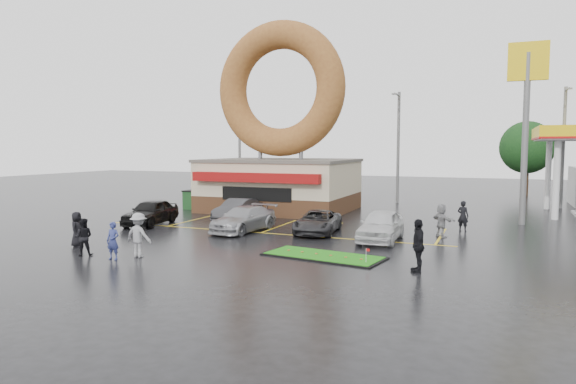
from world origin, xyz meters
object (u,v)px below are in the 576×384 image
at_px(car_grey, 318,222).
at_px(shell_sign, 527,98).
at_px(dumpster, 197,200).
at_px(donut_shop, 280,149).
at_px(streetlight_left, 239,145).
at_px(putting_green, 324,256).
at_px(car_black, 151,212).
at_px(streetlight_right, 563,144).
at_px(person_blue, 113,241).
at_px(person_cameraman, 418,246).
at_px(car_silver, 244,219).
at_px(streetlight_mid, 398,144).
at_px(car_white, 381,225).
at_px(car_dgrey, 238,210).

bearing_deg(car_grey, shell_sign, 29.68).
xyz_separation_m(car_grey, dumpster, (-11.71, 6.69, 0.05)).
distance_m(donut_shop, streetlight_left, 9.87).
relative_size(streetlight_left, putting_green, 1.71).
height_order(car_black, dumpster, car_black).
bearing_deg(dumpster, streetlight_right, 24.90).
relative_size(person_blue, person_cameraman, 0.79).
height_order(streetlight_left, putting_green, streetlight_left).
distance_m(car_black, dumpster, 7.83).
height_order(car_silver, putting_green, car_silver).
height_order(streetlight_mid, car_silver, streetlight_mid).
bearing_deg(streetlight_left, streetlight_mid, 4.09).
relative_size(car_silver, person_cameraman, 2.39).
bearing_deg(shell_sign, car_white, -127.74).
relative_size(streetlight_left, streetlight_right, 1.00).
xyz_separation_m(shell_sign, streetlight_left, (-23.00, 7.92, -2.60)).
distance_m(streetlight_mid, car_dgrey, 16.21).
height_order(donut_shop, car_dgrey, donut_shop).
height_order(donut_shop, streetlight_mid, donut_shop).
relative_size(streetlight_right, person_blue, 5.83).
relative_size(car_black, car_silver, 0.94).
bearing_deg(dumpster, putting_green, -39.78).
xyz_separation_m(car_silver, car_grey, (3.92, 0.96, -0.07)).
height_order(car_dgrey, car_grey, car_dgrey).
bearing_deg(shell_sign, person_cameraman, -105.70).
distance_m(donut_shop, person_blue, 18.14).
xyz_separation_m(streetlight_right, car_white, (-9.58, -18.42, -4.02)).
bearing_deg(car_dgrey, dumpster, 146.37).
relative_size(car_silver, car_white, 1.05).
distance_m(person_blue, dumpster, 17.09).
xyz_separation_m(streetlight_left, car_silver, (8.91, -16.42, -4.10)).
relative_size(streetlight_left, car_grey, 2.07).
relative_size(streetlight_left, person_cameraman, 4.60).
bearing_deg(streetlight_mid, person_cameraman, -77.77).
xyz_separation_m(car_dgrey, car_white, (9.76, -3.56, 0.08)).
relative_size(streetlight_right, putting_green, 1.71).
height_order(car_silver, car_grey, car_silver).
relative_size(donut_shop, car_silver, 2.89).
height_order(person_blue, putting_green, person_blue).
bearing_deg(car_grey, person_cameraman, -53.93).
distance_m(shell_sign, putting_green, 16.97).
bearing_deg(streetlight_left, streetlight_right, 4.40).
relative_size(car_grey, person_blue, 2.81).
height_order(car_black, car_silver, car_black).
xyz_separation_m(streetlight_mid, putting_green, (1.00, -21.96, -4.74)).
height_order(streetlight_mid, car_grey, streetlight_mid).
distance_m(streetlight_mid, car_black, 21.11).
bearing_deg(car_black, dumpster, 94.65).
bearing_deg(car_black, person_cameraman, -26.85).
distance_m(shell_sign, streetlight_mid, 12.93).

